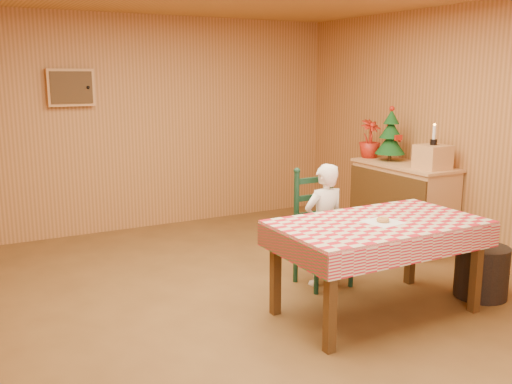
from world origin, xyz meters
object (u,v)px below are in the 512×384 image
Objects in this scene: ladder_chair at (320,230)px; shelf_unit at (402,205)px; dining_table at (378,231)px; christmas_tree at (391,136)px; storage_bin at (482,272)px; crate at (433,157)px; seated_child at (324,225)px.

ladder_chair is 0.87× the size of shelf_unit.
dining_table is 2.24m from christmas_tree.
storage_bin is at bearing -104.83° from christmas_tree.
crate is 1.45m from storage_bin.
ladder_chair is 0.08m from seated_child.
ladder_chair is at bearing -152.18° from christmas_tree.
dining_table is 1.15m from storage_bin.
seated_child reaches higher than shelf_unit.
christmas_tree is at bearing -150.51° from seated_child.
christmas_tree is 2.06m from storage_bin.
dining_table is 1.47× the size of seated_child.
shelf_unit is at bearing -158.13° from seated_child.
dining_table is 1.53× the size of ladder_chair.
ladder_chair is 0.96× the size of seated_child.
seated_child is at bearing 90.00° from dining_table.
seated_child is at bearing -90.00° from ladder_chair.
ladder_chair reaches higher than storage_bin.
seated_child is (-0.00, 0.73, -0.13)m from dining_table.
crate reaches higher than shelf_unit.
shelf_unit is at bearing 41.70° from dining_table.
shelf_unit is (1.49, 0.54, -0.04)m from ladder_chair.
dining_table is 1.34× the size of shelf_unit.
crate is (1.50, 0.20, 0.49)m from seated_child.
seated_child is 1.84m from christmas_tree.
shelf_unit is 0.71m from crate.
dining_table is at bearing -148.24° from crate.
seated_child is 3.75× the size of crate.
ladder_chair is at bearing 137.38° from storage_bin.
crate is at bearing -172.47° from seated_child.
christmas_tree is (1.50, 0.79, 0.71)m from ladder_chair.
christmas_tree reaches higher than crate.
storage_bin is at bearing 139.13° from seated_child.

